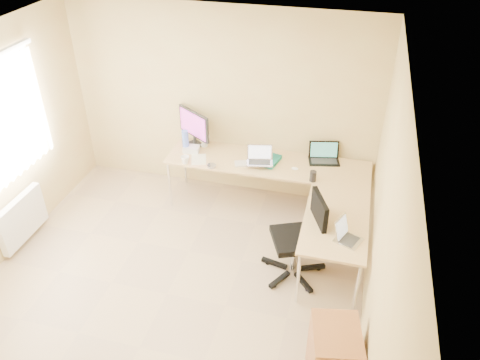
% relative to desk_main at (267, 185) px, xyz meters
% --- Properties ---
extents(floor, '(4.50, 4.50, 0.00)m').
position_rel_desk_main_xyz_m(floor, '(-0.72, -1.85, -0.36)').
color(floor, tan).
rests_on(floor, ground).
extents(ceiling, '(4.50, 4.50, 0.00)m').
position_rel_desk_main_xyz_m(ceiling, '(-0.72, -1.85, 2.24)').
color(ceiling, white).
rests_on(ceiling, ground).
extents(wall_back, '(4.50, 0.00, 4.50)m').
position_rel_desk_main_xyz_m(wall_back, '(-0.72, 0.40, 0.93)').
color(wall_back, tan).
rests_on(wall_back, ground).
extents(wall_right, '(0.00, 4.50, 4.50)m').
position_rel_desk_main_xyz_m(wall_right, '(1.38, -1.85, 0.93)').
color(wall_right, tan).
rests_on(wall_right, ground).
extents(desk_main, '(2.65, 0.70, 0.73)m').
position_rel_desk_main_xyz_m(desk_main, '(0.00, 0.00, 0.00)').
color(desk_main, tan).
rests_on(desk_main, ground).
extents(desk_return, '(0.70, 1.30, 0.73)m').
position_rel_desk_main_xyz_m(desk_return, '(0.98, -1.00, 0.00)').
color(desk_return, tan).
rests_on(desk_return, ground).
extents(monitor, '(0.61, 0.49, 0.51)m').
position_rel_desk_main_xyz_m(monitor, '(-1.06, 0.20, 0.62)').
color(monitor, black).
rests_on(monitor, desk_main).
extents(book_stack, '(0.30, 0.36, 0.05)m').
position_rel_desk_main_xyz_m(book_stack, '(0.02, 0.01, 0.39)').
color(book_stack, '#126E67').
rests_on(book_stack, desk_main).
extents(laptop_center, '(0.38, 0.32, 0.21)m').
position_rel_desk_main_xyz_m(laptop_center, '(-0.08, -0.13, 0.52)').
color(laptop_center, silver).
rests_on(laptop_center, desk_main).
extents(laptop_black, '(0.45, 0.37, 0.25)m').
position_rel_desk_main_xyz_m(laptop_black, '(0.71, 0.19, 0.49)').
color(laptop_black, black).
rests_on(laptop_black, desk_main).
extents(keyboard, '(0.50, 0.30, 0.02)m').
position_rel_desk_main_xyz_m(keyboard, '(-0.17, -0.09, 0.38)').
color(keyboard, silver).
rests_on(keyboard, desk_main).
extents(mouse, '(0.09, 0.07, 0.03)m').
position_rel_desk_main_xyz_m(mouse, '(0.38, -0.10, 0.38)').
color(mouse, white).
rests_on(mouse, desk_main).
extents(mug, '(0.12, 0.12, 0.10)m').
position_rel_desk_main_xyz_m(mug, '(-1.03, -0.30, 0.42)').
color(mug, white).
rests_on(mug, desk_main).
extents(cd_stack, '(0.15, 0.15, 0.03)m').
position_rel_desk_main_xyz_m(cd_stack, '(-0.67, -0.30, 0.38)').
color(cd_stack, '#AFAEC6').
rests_on(cd_stack, desk_main).
extents(water_bottle, '(0.11, 0.11, 0.31)m').
position_rel_desk_main_xyz_m(water_bottle, '(-1.13, 0.01, 0.52)').
color(water_bottle, '#516FD6').
rests_on(water_bottle, desk_main).
extents(papers, '(0.27, 0.32, 0.01)m').
position_rel_desk_main_xyz_m(papers, '(-0.89, -0.17, 0.37)').
color(papers, silver).
rests_on(papers, desk_main).
extents(white_box, '(0.22, 0.17, 0.08)m').
position_rel_desk_main_xyz_m(white_box, '(-1.05, 0.01, 0.40)').
color(white_box, silver).
rests_on(white_box, desk_main).
extents(desk_fan, '(0.28, 0.28, 0.27)m').
position_rel_desk_main_xyz_m(desk_fan, '(-0.93, 0.20, 0.50)').
color(desk_fan, white).
rests_on(desk_fan, desk_main).
extents(black_cup, '(0.09, 0.09, 0.14)m').
position_rel_desk_main_xyz_m(black_cup, '(0.63, -0.30, 0.43)').
color(black_cup, black).
rests_on(black_cup, desk_main).
extents(laptop_return, '(0.36, 0.33, 0.20)m').
position_rel_desk_main_xyz_m(laptop_return, '(1.13, -1.31, 0.46)').
color(laptop_return, silver).
rests_on(laptop_return, desk_return).
extents(office_chair, '(0.83, 0.83, 1.05)m').
position_rel_desk_main_xyz_m(office_chair, '(0.56, -1.16, 0.14)').
color(office_chair, black).
rests_on(office_chair, ground).
extents(cabinet, '(0.50, 0.57, 0.70)m').
position_rel_desk_main_xyz_m(cabinet, '(1.12, -2.49, -0.01)').
color(cabinet, brown).
rests_on(cabinet, ground).
extents(radiator, '(0.09, 0.80, 0.55)m').
position_rel_desk_main_xyz_m(radiator, '(-2.75, -1.45, -0.02)').
color(radiator, white).
rests_on(radiator, ground).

